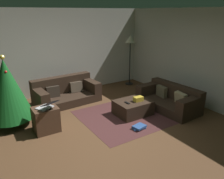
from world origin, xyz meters
TOP-DOWN VIEW (x-y plane):
  - ground_plane at (0.00, 0.00)m, footprint 6.40×6.40m
  - rear_partition at (0.00, 3.14)m, footprint 6.40×0.12m
  - corner_partition at (3.14, 0.00)m, footprint 0.12×6.40m
  - couch_left at (0.02, 2.25)m, footprint 1.85×1.01m
  - couch_right at (2.23, 0.32)m, footprint 0.93×1.70m
  - ottoman at (1.15, 0.54)m, footprint 0.87×0.68m
  - gift_box at (1.26, 0.46)m, footprint 0.24×0.16m
  - tv_remote at (0.94, 0.50)m, footprint 0.05×0.16m
  - christmas_tree at (-1.56, 1.57)m, footprint 1.02×1.02m
  - side_table at (-0.97, 0.87)m, footprint 0.52×0.44m
  - laptop at (-0.95, 0.81)m, footprint 0.47×0.52m
  - book_stack at (0.80, -0.16)m, footprint 0.33×0.26m
  - corner_lamp at (2.60, 2.65)m, footprint 0.36×0.36m
  - area_rug at (1.15, 0.54)m, footprint 2.60×2.00m

SIDE VIEW (x-z plane):
  - ground_plane at x=0.00m, z-range 0.00..0.00m
  - area_rug at x=1.15m, z-range 0.00..0.01m
  - book_stack at x=0.80m, z-range 0.00..0.08m
  - ottoman at x=1.15m, z-range 0.00..0.36m
  - couch_right at x=2.23m, z-range -0.06..0.57m
  - side_table at x=-0.97m, z-range 0.00..0.55m
  - couch_left at x=0.02m, z-range -0.08..0.63m
  - tv_remote at x=0.94m, z-range 0.36..0.38m
  - gift_box at x=1.26m, z-range 0.36..0.48m
  - laptop at x=-0.95m, z-range 0.51..0.70m
  - christmas_tree at x=-1.56m, z-range 0.05..1.68m
  - rear_partition at x=0.00m, z-range 0.00..2.60m
  - corner_partition at x=3.14m, z-range 0.00..2.60m
  - corner_lamp at x=2.60m, z-range 0.61..2.34m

